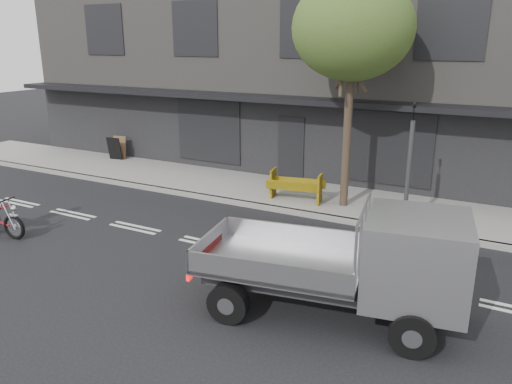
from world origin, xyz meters
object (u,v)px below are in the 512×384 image
Objects in this scene: traffic_light_pole at (408,171)px; flatbed_ute at (389,260)px; sandwich_board at (114,149)px; construction_barrier at (293,187)px; street_tree at (353,29)px.

traffic_light_pole is 5.06m from flatbed_ute.
flatbed_ute is at bearing -37.52° from sandwich_board.
traffic_light_pole reaches higher than construction_barrier.
street_tree is at bearing -16.26° from sandwich_board.
flatbed_ute is 5.24× the size of sandwich_board.
flatbed_ute is at bearing -81.80° from traffic_light_pole.
traffic_light_pole is at bearing -18.92° from sandwich_board.
sandwich_board is (-12.48, 2.20, -1.02)m from traffic_light_pole.
street_tree is at bearing 17.03° from construction_barrier.
traffic_light_pole is at bearing -23.03° from street_tree.
street_tree is 11.54m from sandwich_board.
construction_barrier is 9.16m from sandwich_board.
street_tree is 1.34× the size of flatbed_ute.
flatbed_ute reaches higher than sandwich_board.
street_tree is at bearing 156.97° from traffic_light_pole.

